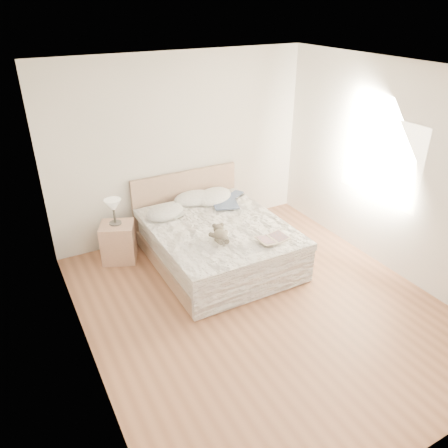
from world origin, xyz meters
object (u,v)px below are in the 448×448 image
Objects in this scene: bed at (216,241)px; teddy_bear at (221,240)px; nightstand at (119,242)px; childrens_book at (272,239)px; photo_book at (170,215)px; table_lamp at (113,207)px.

teddy_bear is at bearing -111.05° from bed.
childrens_book reaches higher than nightstand.
childrens_book is 0.65m from teddy_bear.
photo_book is 1.14× the size of teddy_bear.
childrens_book is 1.27× the size of teddy_bear.
bed reaches higher than nightstand.
table_lamp is at bearing 140.29° from teddy_bear.
photo_book is at bearing 117.06° from teddy_bear.
photo_book is (-0.49, 0.45, 0.32)m from bed.
childrens_book is at bearing -12.49° from teddy_bear.
photo_book is 1.52m from childrens_book.
nightstand is at bearing 135.45° from childrens_book.
bed is 3.83× the size of nightstand.
childrens_book is at bearing -43.16° from table_lamp.
bed is 0.67m from teddy_bear.
teddy_bear is (0.99, -1.22, -0.17)m from table_lamp.
nightstand is 1.56× the size of photo_book.
childrens_book is (0.39, -0.80, 0.32)m from bed.
bed is at bearing -29.61° from table_lamp.
nightstand is at bearing 151.34° from bed.
teddy_bear reaches higher than nightstand.
bed reaches higher than photo_book.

